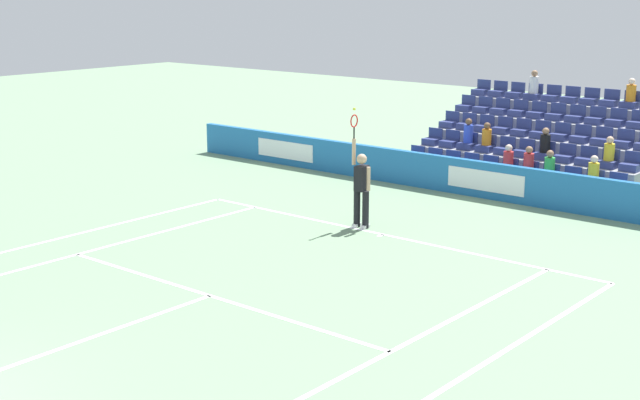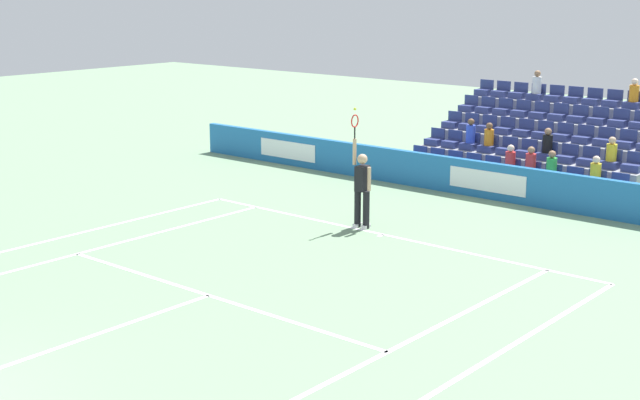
# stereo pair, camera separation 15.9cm
# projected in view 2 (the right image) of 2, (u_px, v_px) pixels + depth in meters

# --- Properties ---
(line_baseline) EXTENTS (10.97, 0.10, 0.01)m
(line_baseline) POSITION_uv_depth(u_px,v_px,m) (384.00, 235.00, 20.90)
(line_baseline) COLOR white
(line_baseline) RESTS_ON ground
(line_service) EXTENTS (8.23, 0.10, 0.01)m
(line_service) POSITION_uv_depth(u_px,v_px,m) (209.00, 295.00, 16.83)
(line_service) COLOR white
(line_service) RESTS_ON ground
(line_centre_service) EXTENTS (0.10, 6.40, 0.01)m
(line_centre_service) POSITION_uv_depth(u_px,v_px,m) (61.00, 347.00, 14.46)
(line_centre_service) COLOR white
(line_centre_service) RESTS_ON ground
(line_singles_sideline_left) EXTENTS (0.10, 11.89, 0.01)m
(line_singles_sideline_left) POSITION_uv_depth(u_px,v_px,m) (59.00, 259.00, 19.08)
(line_singles_sideline_left) COLOR white
(line_singles_sideline_left) RESTS_ON ground
(line_singles_sideline_right) EXTENTS (0.10, 11.89, 0.01)m
(line_singles_sideline_right) POSITION_uv_depth(u_px,v_px,m) (370.00, 361.00, 13.91)
(line_singles_sideline_right) COLOR white
(line_singles_sideline_right) RESTS_ON ground
(line_doubles_sideline_left) EXTENTS (0.10, 11.89, 0.01)m
(line_doubles_sideline_left) POSITION_uv_depth(u_px,v_px,m) (23.00, 247.00, 19.94)
(line_doubles_sideline_left) COLOR white
(line_doubles_sideline_left) RESTS_ON ground
(line_doubles_sideline_right) EXTENTS (0.10, 11.89, 0.01)m
(line_doubles_sideline_right) POSITION_uv_depth(u_px,v_px,m) (445.00, 386.00, 13.04)
(line_doubles_sideline_right) COLOR white
(line_doubles_sideline_right) RESTS_ON ground
(line_centre_mark) EXTENTS (0.10, 0.20, 0.01)m
(line_centre_mark) POSITION_uv_depth(u_px,v_px,m) (381.00, 236.00, 20.83)
(line_centre_mark) COLOR white
(line_centre_mark) RESTS_ON ground
(sponsor_barrier) EXTENTS (21.73, 0.22, 0.99)m
(sponsor_barrier) POSITION_uv_depth(u_px,v_px,m) (489.00, 181.00, 24.32)
(sponsor_barrier) COLOR #1E66AD
(sponsor_barrier) RESTS_ON ground
(tennis_player) EXTENTS (0.53, 0.38, 2.85)m
(tennis_player) POSITION_uv_depth(u_px,v_px,m) (362.00, 187.00, 21.30)
(tennis_player) COLOR black
(tennis_player) RESTS_ON ground
(stadium_stand) EXTENTS (6.82, 4.75, 3.02)m
(stadium_stand) POSITION_uv_depth(u_px,v_px,m) (550.00, 151.00, 26.89)
(stadium_stand) COLOR gray
(stadium_stand) RESTS_ON ground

